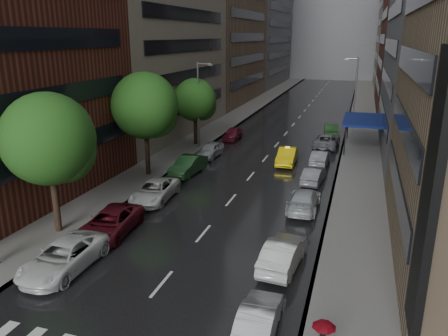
% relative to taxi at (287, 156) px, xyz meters
% --- Properties ---
extents(ground, '(220.00, 220.00, 0.00)m').
position_rel_taxi_xyz_m(ground, '(-2.36, -26.77, -0.77)').
color(ground, gray).
rests_on(ground, ground).
extents(road, '(14.00, 140.00, 0.01)m').
position_rel_taxi_xyz_m(road, '(-2.36, 23.23, -0.77)').
color(road, black).
rests_on(road, ground).
extents(sidewalk_left, '(4.00, 140.00, 0.15)m').
position_rel_taxi_xyz_m(sidewalk_left, '(-11.36, 23.23, -0.70)').
color(sidewalk_left, gray).
rests_on(sidewalk_left, ground).
extents(sidewalk_right, '(4.00, 140.00, 0.15)m').
position_rel_taxi_xyz_m(sidewalk_right, '(6.64, 23.23, -0.70)').
color(sidewalk_right, gray).
rests_on(sidewalk_right, ground).
extents(buildings_left, '(8.00, 108.00, 38.00)m').
position_rel_taxi_xyz_m(buildings_left, '(-17.36, 32.02, 15.22)').
color(buildings_left, maroon).
rests_on(buildings_left, ground).
extents(buildings_right, '(8.05, 109.10, 36.00)m').
position_rel_taxi_xyz_m(buildings_right, '(12.64, 29.93, 14.26)').
color(buildings_right, '#937A5B').
rests_on(buildings_right, ground).
extents(building_far, '(40.00, 14.00, 32.00)m').
position_rel_taxi_xyz_m(building_far, '(-2.36, 91.23, 15.23)').
color(building_far, slate).
rests_on(building_far, ground).
extents(tree_near, '(5.46, 5.46, 8.71)m').
position_rel_taxi_xyz_m(tree_near, '(-10.96, -19.32, 5.19)').
color(tree_near, '#382619').
rests_on(tree_near, ground).
extents(tree_mid, '(5.60, 5.60, 8.93)m').
position_rel_taxi_xyz_m(tree_mid, '(-10.96, -7.19, 5.34)').
color(tree_mid, '#382619').
rests_on(tree_mid, ground).
extents(tree_far, '(4.63, 4.63, 7.38)m').
position_rel_taxi_xyz_m(tree_far, '(-10.96, 4.34, 4.27)').
color(tree_far, '#382619').
rests_on(tree_far, ground).
extents(taxi, '(1.78, 4.74, 1.54)m').
position_rel_taxi_xyz_m(taxi, '(0.00, 0.00, 0.00)').
color(taxi, yellow).
rests_on(taxi, ground).
extents(parked_cars_left, '(2.92, 35.96, 1.60)m').
position_rel_taxi_xyz_m(parked_cars_left, '(-7.76, -11.63, -0.02)').
color(parked_cars_left, white).
rests_on(parked_cars_left, ground).
extents(parked_cars_right, '(2.75, 43.30, 1.55)m').
position_rel_taxi_xyz_m(parked_cars_right, '(3.04, -4.08, -0.04)').
color(parked_cars_right, silver).
rests_on(parked_cars_right, ground).
extents(street_lamp_left, '(1.74, 0.22, 9.00)m').
position_rel_taxi_xyz_m(street_lamp_left, '(-10.08, 3.23, 4.12)').
color(street_lamp_left, gray).
rests_on(street_lamp_left, sidewalk_left).
extents(street_lamp_right, '(1.74, 0.22, 9.00)m').
position_rel_taxi_xyz_m(street_lamp_right, '(5.36, 18.23, 4.12)').
color(street_lamp_right, gray).
rests_on(street_lamp_right, sidewalk_right).
extents(awning, '(4.00, 8.00, 3.12)m').
position_rel_taxi_xyz_m(awning, '(6.63, 8.23, 2.36)').
color(awning, navy).
rests_on(awning, sidewalk_right).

